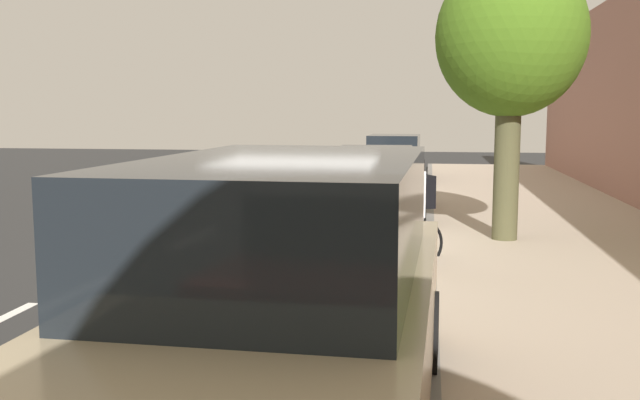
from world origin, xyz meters
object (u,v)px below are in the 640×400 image
parked_sedan_grey_far (394,159)px  cyclist_with_backpack (413,199)px  bicycle_at_curb (397,247)px  parked_suv_tan_second (287,302)px  street_tree_mid_block (511,40)px  parked_sedan_white_mid (376,184)px

parked_sedan_grey_far → cyclist_with_backpack: size_ratio=2.47×
bicycle_at_curb → parked_sedan_grey_far: bearing=93.1°
parked_suv_tan_second → street_tree_mid_block: size_ratio=1.02×
parked_sedan_grey_far → street_tree_mid_block: (2.37, -10.52, 2.67)m
parked_sedan_grey_far → cyclist_with_backpack: cyclist_with_backpack is taller
parked_suv_tan_second → bicycle_at_curb: size_ratio=3.59×
parked_sedan_grey_far → street_tree_mid_block: street_tree_mid_block is taller
bicycle_at_curb → street_tree_mid_block: street_tree_mid_block is taller
cyclist_with_backpack → street_tree_mid_block: size_ratio=0.39×
parked_sedan_white_mid → cyclist_with_backpack: bearing=-80.6°
parked_suv_tan_second → cyclist_with_backpack: 5.05m
parked_suv_tan_second → parked_sedan_white_mid: size_ratio=1.06×
parked_sedan_white_mid → street_tree_mid_block: 4.58m
parked_suv_tan_second → cyclist_with_backpack: parked_suv_tan_second is taller
bicycle_at_curb → cyclist_with_backpack: size_ratio=0.74×
parked_sedan_white_mid → parked_sedan_grey_far: same height
parked_sedan_white_mid → cyclist_with_backpack: (0.90, -5.41, 0.35)m
cyclist_with_backpack → parked_suv_tan_second: bearing=-98.2°
parked_sedan_white_mid → parked_suv_tan_second: bearing=-89.0°
parked_sedan_white_mid → parked_sedan_grey_far: size_ratio=1.01×
cyclist_with_backpack → parked_sedan_white_mid: bearing=99.4°
parked_suv_tan_second → parked_sedan_grey_far: bearing=90.6°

